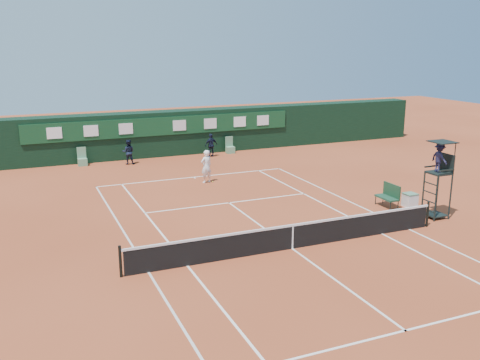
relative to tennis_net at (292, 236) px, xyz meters
name	(u,v)px	position (x,y,z in m)	size (l,w,h in m)	color
ground	(292,249)	(0.00, 0.00, -0.51)	(90.00, 90.00, 0.00)	#A94928
court_lines	(292,249)	(0.00, 0.00, -0.50)	(11.05, 23.85, 0.01)	white
tennis_net	(292,236)	(0.00, 0.00, 0.00)	(12.90, 0.10, 1.10)	black
back_wall	(162,133)	(0.00, 18.74, 1.00)	(40.00, 1.65, 3.00)	black
linesman_chair_left	(82,161)	(-5.50, 17.48, -0.19)	(0.55, 0.50, 1.15)	#5F916A
linesman_chair_right	(230,149)	(4.50, 17.48, -0.19)	(0.55, 0.50, 1.15)	#61946A
umpire_chair	(439,163)	(7.55, 0.80, 1.95)	(0.96, 0.95, 3.42)	black
player_bench	(389,195)	(6.70, 2.92, 0.09)	(0.56, 1.20, 1.10)	#193F2B
tennis_bag	(413,215)	(6.65, 1.16, -0.36)	(0.34, 0.79, 0.30)	black
cooler	(410,200)	(7.65, 2.56, -0.18)	(0.57, 0.57, 0.65)	white
tennis_ball	(213,182)	(0.61, 10.38, -0.48)	(0.06, 0.06, 0.06)	yellow
player	(206,166)	(0.29, 10.48, 0.41)	(0.67, 0.44, 1.83)	white
ball_kid_left	(128,152)	(-2.74, 16.72, 0.28)	(0.77, 0.60, 1.58)	black
ball_kid_right	(211,145)	(2.88, 16.86, 0.28)	(0.92, 0.38, 1.57)	black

